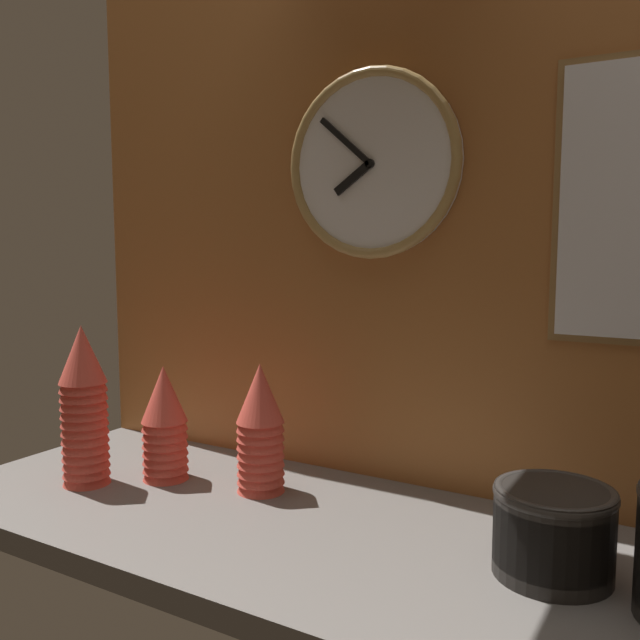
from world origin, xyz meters
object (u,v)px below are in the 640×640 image
(cup_stack_far_left, at_px, (84,405))
(cup_stack_center_left, at_px, (260,428))
(cup_stack_left, at_px, (165,423))
(bowl_stack_right, at_px, (553,529))
(wall_clock, at_px, (372,164))

(cup_stack_far_left, bearing_deg, cup_stack_center_left, 23.76)
(cup_stack_left, bearing_deg, cup_stack_far_left, -139.44)
(cup_stack_center_left, xyz_separation_m, bowl_stack_right, (0.54, -0.05, -0.05))
(cup_stack_left, xyz_separation_m, bowl_stack_right, (0.74, -0.01, -0.05))
(cup_stack_far_left, height_order, wall_clock, wall_clock)
(bowl_stack_right, distance_m, wall_clock, 0.71)
(cup_stack_far_left, relative_size, wall_clock, 0.87)
(cup_stack_far_left, xyz_separation_m, wall_clock, (0.46, 0.30, 0.46))
(cup_stack_far_left, height_order, bowl_stack_right, cup_stack_far_left)
(bowl_stack_right, xyz_separation_m, wall_clock, (-0.39, 0.22, 0.54))
(cup_stack_center_left, relative_size, wall_clock, 0.69)
(wall_clock, bearing_deg, cup_stack_far_left, -146.94)
(cup_stack_far_left, bearing_deg, bowl_stack_right, 5.60)
(cup_stack_center_left, bearing_deg, wall_clock, 47.84)
(cup_stack_left, height_order, bowl_stack_right, cup_stack_left)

